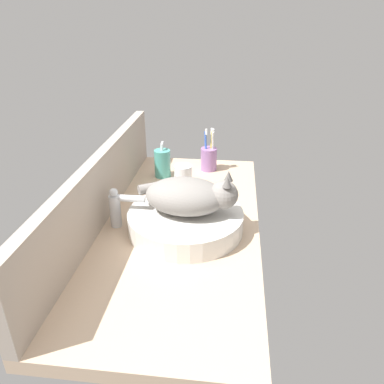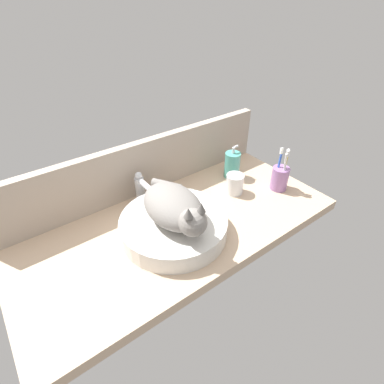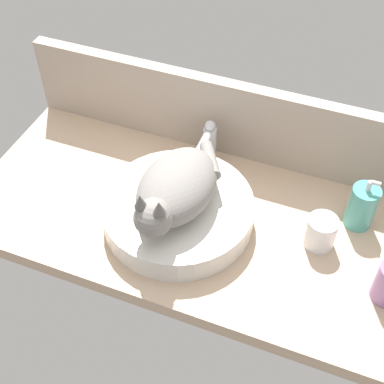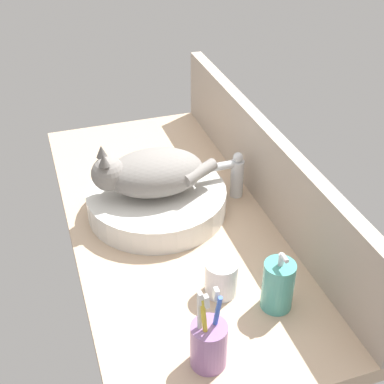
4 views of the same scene
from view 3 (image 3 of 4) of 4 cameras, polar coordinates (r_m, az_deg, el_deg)
The scene contains 7 objects.
ground_plane at distance 134.85cm, azimuth 0.80°, elevation -2.98°, with size 116.45×54.31×4.00cm, color tan.
backsplash_panel at distance 142.87cm, azimuth 4.49°, elevation 7.74°, with size 116.45×3.60×22.29cm, color #AD9E8E.
sink_basin at distance 129.70cm, azimuth -1.51°, elevation -2.06°, with size 36.76×36.76×6.64cm, color silver.
cat at distance 122.12cm, azimuth -1.83°, elevation 0.28°, with size 18.40×32.18×14.00cm.
faucet at distance 141.17cm, azimuth 1.74°, elevation 5.26°, with size 3.60×11.81×13.60cm.
soap_dispenser at distance 133.50cm, azimuth 17.67°, elevation -1.49°, with size 6.73×6.73×14.91cm.
water_glass at distance 128.36cm, azimuth 13.53°, elevation -4.32°, with size 7.17×7.17×8.29cm.
Camera 3 is at (29.72, -81.37, 101.35)cm, focal length 50.00 mm.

